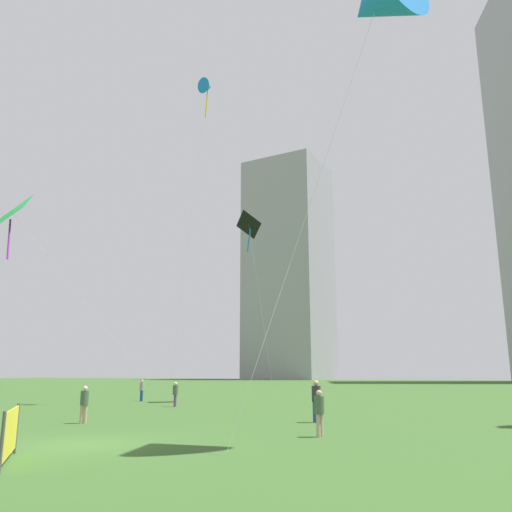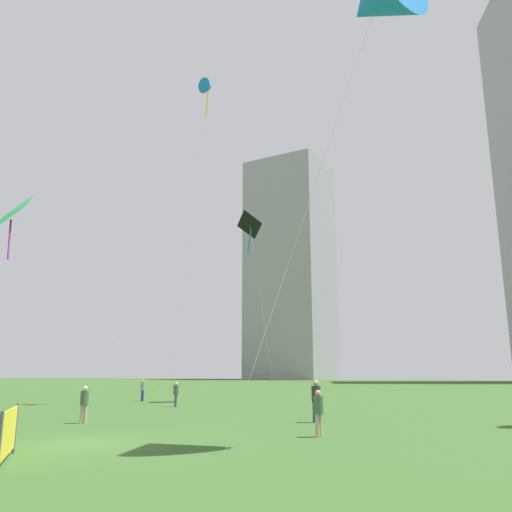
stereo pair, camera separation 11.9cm
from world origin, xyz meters
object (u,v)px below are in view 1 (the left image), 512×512
Objects in this scene: kite_flying_0 at (249,226)px; person_standing_0 at (84,402)px; person_standing_3 at (316,398)px; kite_flying_4 at (207,87)px; kite_flying_5 at (12,214)px; event_banner at (10,433)px; person_standing_1 at (142,389)px; distant_highrise_0 at (289,269)px; person_standing_4 at (175,392)px; person_standing_2 at (319,410)px.

person_standing_0 is at bearing -90.71° from kite_flying_0.
kite_flying_4 reaches higher than person_standing_3.
kite_flying_5 reaches higher than event_banner.
person_standing_1 is 0.11× the size of kite_flying_0.
person_standing_3 is at bearing -5.89° from person_standing_1.
person_standing_1 is 122.13m from distant_highrise_0.
kite_flying_0 is at bearing 100.13° from event_banner.
kite_flying_4 is (-0.06, 3.49, 23.69)m from person_standing_4.
person_standing_2 reaches higher than event_banner.
person_standing_0 is 10.87m from person_standing_2.
kite_flying_5 is 134.96m from distant_highrise_0.
person_standing_2 is at bearing -4.39° from kite_flying_5.
kite_flying_0 reaches higher than person_standing_4.
kite_flying_5 is at bearing -55.63° from person_standing_1.
person_standing_1 is at bearing -106.93° from person_standing_2.
person_standing_0 is 11.19m from person_standing_4.
person_standing_3 is 1.18× the size of person_standing_4.
person_standing_1 is at bearing -163.12° from kite_flying_0.
person_standing_1 is 1.03× the size of person_standing_4.
person_standing_4 is 20.94m from event_banner.
person_standing_3 is (-1.50, 5.04, 0.14)m from person_standing_2.
distant_highrise_0 is (-33.54, 130.57, 32.43)m from person_standing_0.
event_banner is at bearing 179.21° from person_standing_4.
person_standing_2 is 0.11× the size of kite_flying_0.
kite_flying_5 is 5.26× the size of event_banner.
person_standing_2 is 0.06× the size of kite_flying_4.
kite_flying_5 is 17.29m from event_banner.
kite_flying_4 is at bearing -121.68° from kite_flying_0.
person_standing_0 is 0.02× the size of distant_highrise_0.
person_standing_2 is at bearing -50.10° from kite_flying_4.
event_banner is (12.67, -24.43, -0.22)m from person_standing_1.
kite_flying_5 is at bearing -39.95° from person_standing_0.
kite_flying_5 is (-4.07, -10.56, 9.45)m from person_standing_4.
person_standing_1 is 24.36m from kite_flying_4.
event_banner is at bearing -67.31° from distant_highrise_0.
event_banner is at bearing -79.87° from kite_flying_0.
kite_flying_5 is 0.19× the size of distant_highrise_0.
person_standing_0 is 0.12× the size of kite_flying_5.
person_standing_1 is at bearing -70.08° from distant_highrise_0.
person_standing_3 is 0.07× the size of kite_flying_4.
kite_flying_4 is 1.98× the size of kite_flying_5.
person_standing_4 is at bearing -115.55° from person_standing_0.
person_standing_2 is at bearing 53.63° from event_banner.
kite_flying_4 is at bearing 16.28° from person_standing_1.
kite_flying_0 reaches higher than person_standing_3.
person_standing_2 is 30.99m from kite_flying_4.
kite_flying_4 reaches higher than person_standing_0.
person_standing_3 is at bearing -64.03° from distant_highrise_0.
person_standing_4 is (-11.27, 6.81, -0.16)m from person_standing_3.
kite_flying_5 is (-15.34, -3.75, 9.30)m from person_standing_3.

